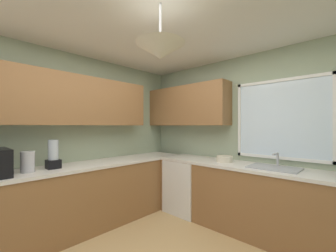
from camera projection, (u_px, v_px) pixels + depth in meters
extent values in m
cube|color=#9EAD8E|center=(247.00, 138.00, 3.20)|extent=(3.82, 0.06, 2.52)
cube|color=#9EAD8E|center=(72.00, 138.00, 3.12)|extent=(0.06, 3.82, 2.52)
cube|color=white|center=(160.00, 0.00, 1.83)|extent=(3.82, 3.82, 0.06)
cube|color=silver|center=(281.00, 119.00, 2.85)|extent=(1.12, 0.02, 1.02)
cube|color=white|center=(281.00, 80.00, 2.84)|extent=(1.20, 0.04, 0.04)
cube|color=white|center=(281.00, 158.00, 2.84)|extent=(1.20, 0.04, 0.04)
cube|color=white|center=(240.00, 120.00, 3.24)|extent=(0.04, 0.04, 1.10)
cube|color=white|center=(335.00, 118.00, 2.44)|extent=(0.04, 0.04, 1.10)
cube|color=olive|center=(63.00, 99.00, 2.84)|extent=(0.32, 2.59, 0.70)
cube|color=olive|center=(186.00, 106.00, 3.78)|extent=(1.62, 0.32, 0.70)
cylinder|color=#B7B7BC|center=(160.00, 23.00, 1.83)|extent=(0.02, 0.02, 0.35)
cone|color=silver|center=(160.00, 51.00, 1.83)|extent=(0.44, 0.44, 0.14)
cube|color=olive|center=(82.00, 199.00, 2.89)|extent=(0.62, 3.40, 0.87)
cube|color=silver|center=(82.00, 166.00, 2.89)|extent=(0.65, 3.43, 0.04)
cube|color=olive|center=(253.00, 201.00, 2.81)|extent=(2.88, 0.62, 0.87)
cube|color=silver|center=(253.00, 167.00, 2.81)|extent=(2.91, 0.65, 0.04)
cube|color=white|center=(187.00, 185.00, 3.53)|extent=(0.60, 0.60, 0.86)
cylinder|color=#B7B7BC|center=(28.00, 162.00, 2.40)|extent=(0.14, 0.14, 0.24)
cube|color=#9EA0A5|center=(274.00, 168.00, 2.63)|extent=(0.58, 0.40, 0.02)
cylinder|color=#B7B7BC|center=(278.00, 160.00, 2.74)|extent=(0.03, 0.03, 0.18)
cylinder|color=#B7B7BC|center=(275.00, 154.00, 2.67)|extent=(0.02, 0.20, 0.02)
cylinder|color=beige|center=(225.00, 159.00, 3.09)|extent=(0.23, 0.23, 0.09)
cube|color=black|center=(53.00, 164.00, 2.62)|extent=(0.15, 0.15, 0.11)
cylinder|color=#B2BCC6|center=(53.00, 150.00, 2.62)|extent=(0.12, 0.12, 0.25)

